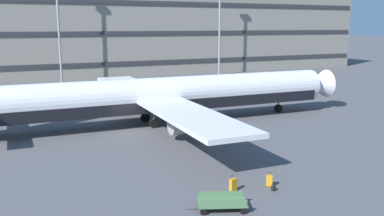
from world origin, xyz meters
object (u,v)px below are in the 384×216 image
at_px(airliner, 159,96).
at_px(suitcase_purple, 233,185).
at_px(backpack_red, 274,188).
at_px(baggage_cart, 222,203).
at_px(suitcase_orange, 269,181).
at_px(suitcase_black, 220,194).

height_order(airliner, suitcase_purple, airliner).
relative_size(backpack_red, baggage_cart, 0.14).
bearing_deg(airliner, suitcase_orange, -89.61).
distance_m(airliner, suitcase_purple, 18.67).
relative_size(airliner, suitcase_purple, 42.48).
bearing_deg(suitcase_purple, suitcase_orange, -7.32).
height_order(airliner, suitcase_black, airliner).
bearing_deg(suitcase_black, backpack_red, -12.78).
xyz_separation_m(suitcase_black, suitcase_orange, (3.40, -0.08, 0.29)).
bearing_deg(baggage_cart, suitcase_black, 64.71).
bearing_deg(suitcase_purple, airliner, 83.02).
height_order(airliner, backpack_red, airliner).
xyz_separation_m(suitcase_black, backpack_red, (3.24, -0.74, 0.10)).
relative_size(suitcase_purple, backpack_red, 2.08).
distance_m(suitcase_purple, backpack_red, 2.43).
distance_m(suitcase_black, suitcase_purple, 1.09).
bearing_deg(suitcase_black, airliner, 80.03).
distance_m(airliner, suitcase_orange, 18.84).
distance_m(suitcase_purple, suitcase_orange, 2.40).
distance_m(suitcase_purple, baggage_cart, 2.72).
bearing_deg(airliner, backpack_red, -90.08).
bearing_deg(airliner, baggage_cart, -101.39).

